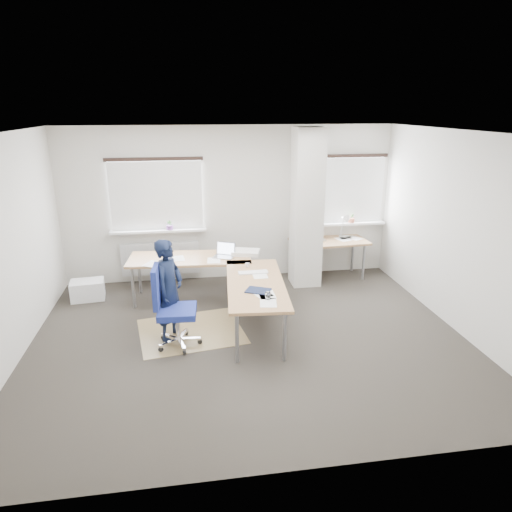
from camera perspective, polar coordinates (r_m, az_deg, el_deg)
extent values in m
plane|color=#2A2521|center=(6.52, -0.83, -10.21)|extent=(6.00, 6.00, 0.00)
cube|color=beige|center=(8.39, -3.29, 6.48)|extent=(6.00, 0.04, 2.80)
cube|color=beige|center=(3.69, 4.62, -9.30)|extent=(6.00, 0.04, 2.80)
cube|color=beige|center=(6.32, -28.91, 0.27)|extent=(0.04, 5.00, 2.80)
cube|color=beige|center=(7.04, 24.11, 2.60)|extent=(0.04, 5.00, 2.80)
cube|color=white|center=(5.74, -0.96, 15.20)|extent=(6.00, 5.00, 0.04)
cube|color=beige|center=(8.09, 6.35, 5.88)|extent=(0.50, 0.50, 2.78)
cube|color=white|center=(8.30, -12.34, 7.37)|extent=(1.60, 0.04, 1.20)
cube|color=white|center=(8.26, -12.35, 7.32)|extent=(1.60, 0.02, 1.20)
cube|color=white|center=(8.37, -12.08, 3.11)|extent=(1.70, 0.20, 0.04)
cube|color=white|center=(8.84, 11.85, 8.05)|extent=(1.20, 0.04, 1.20)
cube|color=white|center=(8.81, 11.94, 8.00)|extent=(1.20, 0.02, 1.20)
cube|color=white|center=(8.91, 11.75, 4.04)|extent=(1.30, 0.20, 0.04)
cube|color=silver|center=(8.53, -11.84, -0.29)|extent=(1.40, 0.10, 0.60)
cylinder|color=#723F8B|center=(8.32, -10.73, 3.54)|extent=(0.12, 0.12, 0.08)
imported|color=#336A2A|center=(8.31, -10.75, 3.83)|extent=(0.09, 0.06, 0.17)
cylinder|color=#B35F44|center=(8.87, 11.82, 4.38)|extent=(0.12, 0.12, 0.08)
imported|color=#336A2A|center=(8.86, 11.84, 4.65)|extent=(0.09, 0.07, 0.17)
cube|color=#937B50|center=(6.76, -8.12, -9.29)|extent=(1.62, 1.43, 0.01)
cube|color=white|center=(8.20, -20.30, -3.99)|extent=(0.58, 0.44, 0.32)
cube|color=olive|center=(7.60, -8.26, -0.32)|extent=(2.06, 0.96, 0.04)
cube|color=olive|center=(6.47, -0.05, -3.47)|extent=(0.96, 2.06, 0.04)
cylinder|color=gray|center=(7.57, -15.10, -3.81)|extent=(0.05, 0.05, 0.69)
cylinder|color=gray|center=(8.12, -14.36, -2.23)|extent=(0.05, 0.05, 0.69)
cylinder|color=gray|center=(8.00, -1.56, -1.97)|extent=(0.05, 0.05, 0.69)
cylinder|color=gray|center=(5.80, -2.39, -10.20)|extent=(0.05, 0.05, 0.69)
cylinder|color=gray|center=(5.84, 3.59, -9.98)|extent=(0.05, 0.05, 0.69)
cylinder|color=gray|center=(7.46, 1.74, -3.47)|extent=(0.05, 0.05, 0.69)
cube|color=#B7B7BC|center=(7.54, -4.07, -0.10)|extent=(0.40, 0.35, 0.01)
cube|color=#B7B7BC|center=(7.61, -3.79, 0.96)|extent=(0.32, 0.18, 0.22)
cube|color=silver|center=(7.61, -3.79, 0.96)|extent=(0.28, 0.15, 0.19)
cube|color=white|center=(6.82, -0.37, -2.06)|extent=(0.44, 0.15, 0.02)
cube|color=#131B35|center=(6.16, 0.27, -4.34)|extent=(0.39, 0.36, 0.01)
cube|color=silver|center=(7.67, -1.30, 0.46)|extent=(0.52, 0.43, 0.07)
imported|color=white|center=(7.06, -1.09, -1.15)|extent=(0.07, 0.07, 0.07)
cylinder|color=silver|center=(5.89, 1.49, -5.01)|extent=(0.07, 0.07, 0.10)
cube|color=olive|center=(8.59, 9.14, 1.80)|extent=(1.44, 0.78, 0.04)
cylinder|color=gray|center=(8.28, 5.75, -1.33)|extent=(0.05, 0.05, 0.69)
cylinder|color=gray|center=(8.71, 13.29, -0.75)|extent=(0.05, 0.05, 0.69)
cylinder|color=gray|center=(8.73, 4.76, -0.26)|extent=(0.05, 0.05, 0.69)
cylinder|color=gray|center=(9.14, 11.98, 0.24)|extent=(0.05, 0.05, 0.69)
cube|color=#B7B7BC|center=(8.56, 7.53, 2.02)|extent=(0.35, 0.26, 0.01)
cube|color=#B7B7BC|center=(8.64, 7.29, 2.95)|extent=(0.33, 0.07, 0.22)
cube|color=silver|center=(8.64, 7.29, 2.95)|extent=(0.29, 0.06, 0.19)
cylinder|color=silver|center=(8.86, 10.64, 2.44)|extent=(0.10, 0.10, 0.02)
cylinder|color=silver|center=(8.82, 10.71, 3.63)|extent=(0.02, 0.16, 0.38)
cylinder|color=silver|center=(8.65, 11.06, 4.84)|extent=(0.02, 0.29, 0.13)
cone|color=silver|center=(8.53, 11.36, 4.49)|extent=(0.14, 0.16, 0.17)
cube|color=navy|center=(6.20, -9.82, -6.87)|extent=(0.53, 0.53, 0.09)
cube|color=navy|center=(6.09, -12.36, -3.75)|extent=(0.09, 0.44, 0.54)
cylinder|color=silver|center=(6.29, -9.72, -8.57)|extent=(0.07, 0.07, 0.37)
cylinder|color=black|center=(6.39, -7.03, -10.57)|extent=(0.07, 0.04, 0.07)
cylinder|color=black|center=(6.64, -8.68, -9.49)|extent=(0.05, 0.07, 0.07)
cylinder|color=black|center=(6.58, -11.51, -9.94)|extent=(0.07, 0.07, 0.07)
cylinder|color=black|center=(6.29, -11.82, -11.36)|extent=(0.07, 0.06, 0.07)
cylinder|color=black|center=(6.17, -8.94, -11.80)|extent=(0.05, 0.07, 0.07)
imported|color=black|center=(6.35, -10.78, -4.20)|extent=(0.54, 0.62, 1.43)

